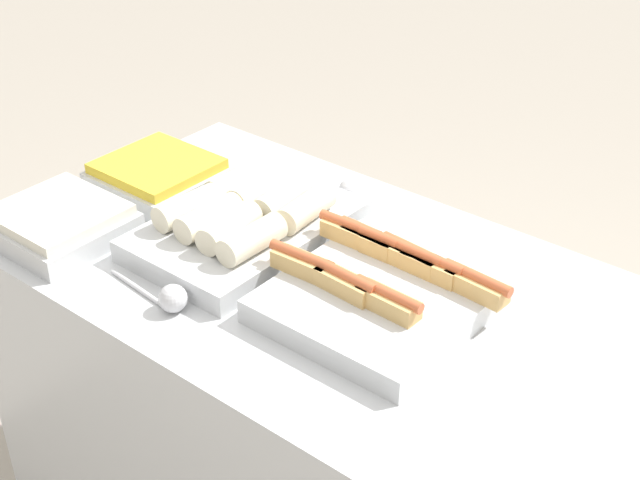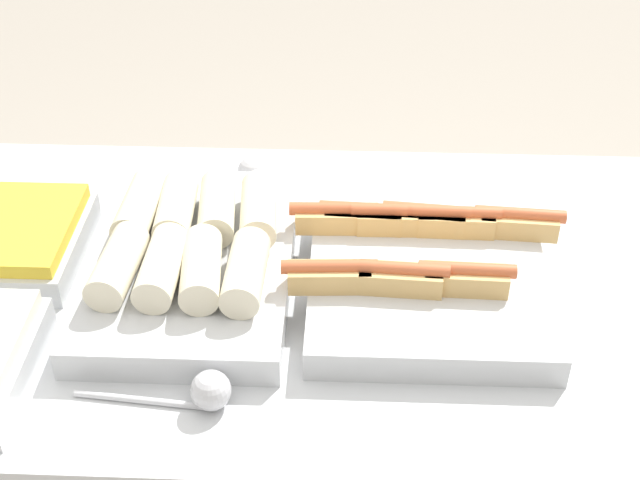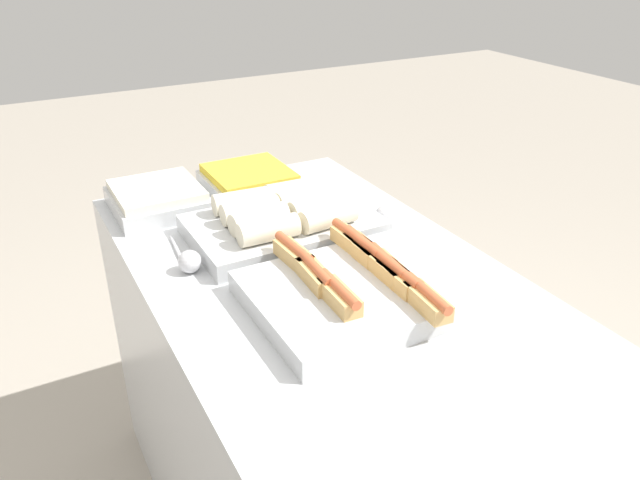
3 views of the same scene
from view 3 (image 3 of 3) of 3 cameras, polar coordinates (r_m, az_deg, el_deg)
The scene contains 7 objects.
counter at distance 1.75m, azimuth 0.90°, elevation -16.77°, with size 1.50×0.81×0.93m.
tray_hotdogs at distance 1.37m, azimuth 3.48°, elevation -4.36°, with size 0.45×0.46×0.10m.
tray_wraps at distance 1.65m, azimuth -3.40°, elevation 1.77°, with size 0.32×0.49×0.11m.
tray_side_front at distance 1.87m, azimuth -14.63°, elevation 3.67°, with size 0.27×0.26×0.07m.
tray_side_back at distance 1.95m, azimuth -6.48°, elevation 5.36°, with size 0.27×0.26×0.07m.
serving_spoon_near at distance 1.53m, azimuth -11.93°, elevation -1.87°, with size 0.22×0.06×0.06m.
serving_spoon_far at distance 1.74m, azimuth 5.82°, elevation 2.35°, with size 0.22×0.06×0.06m.
Camera 3 is at (1.10, -0.62, 1.68)m, focal length 35.00 mm.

